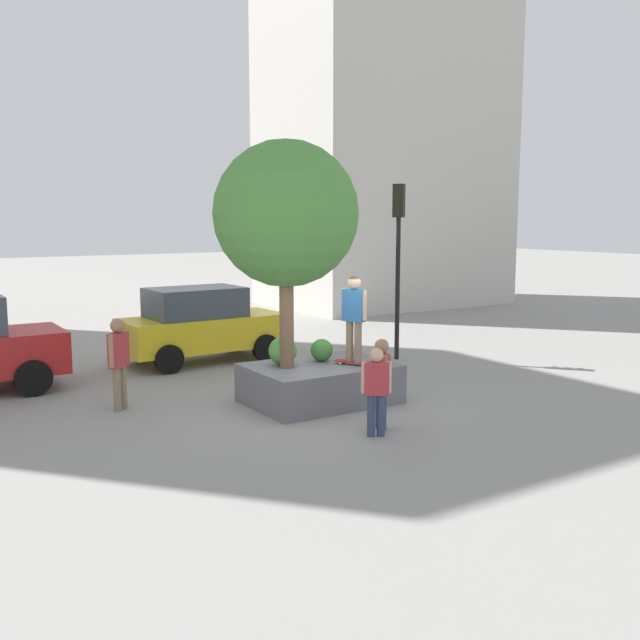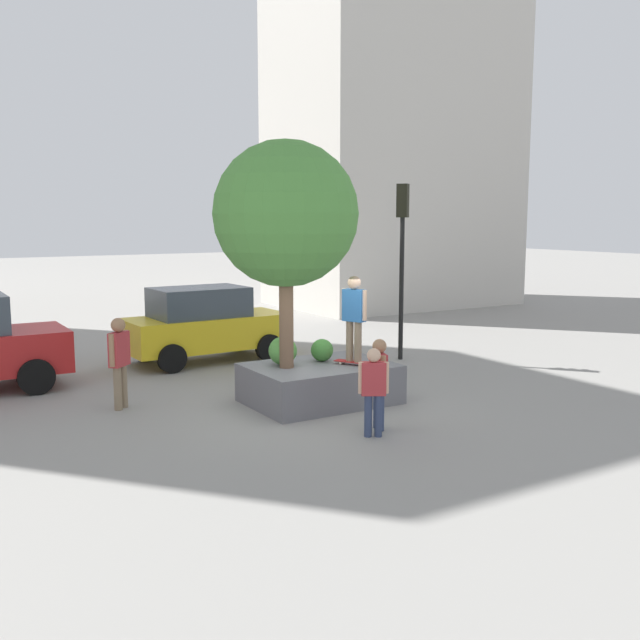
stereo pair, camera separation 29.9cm
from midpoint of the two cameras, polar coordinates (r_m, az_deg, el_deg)
name	(u,v)px [view 2 (the right image)]	position (r m, az deg, el deg)	size (l,w,h in m)	color
ground_plane	(307,409)	(14.15, -0.46, -7.03)	(120.00, 120.00, 0.00)	gray
planter_ledge	(320,383)	(14.56, 0.59, -5.03)	(2.82, 2.03, 0.78)	slate
plaza_tree	(286,214)	(13.89, -2.11, 8.33)	(2.80, 2.80, 4.39)	brown
boxwood_shrub	(283,351)	(14.40, -2.36, -2.45)	(0.57, 0.57, 0.57)	#4C8C3D
hedge_clump	(322,350)	(14.76, 0.74, -2.40)	(0.46, 0.46, 0.46)	#3D7A33
skateboard	(354,362)	(14.43, 3.27, -3.35)	(0.58, 0.80, 0.07)	#A51E1E
skateboarder	(354,312)	(14.27, 3.31, 0.60)	(0.35, 0.55, 1.71)	#847056
taxi_cab	(205,324)	(18.78, -8.63, -0.30)	(4.22, 2.08, 1.93)	gold
traffic_light_corner	(402,241)	(18.80, 6.97, 6.22)	(0.37, 0.37, 4.55)	black
pedestrian_crossing	(119,357)	(14.43, -15.00, -2.81)	(0.49, 0.47, 1.79)	#847056
bystander_watching	(379,377)	(12.67, 5.37, -4.54)	(0.31, 0.52, 1.61)	navy
passerby_with_bag	(374,386)	(12.24, 4.95, -5.21)	(0.46, 0.35, 1.53)	navy
brick_midrise	(395,59)	(32.06, 6.19, 19.83)	(9.49, 6.38, 20.47)	beige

